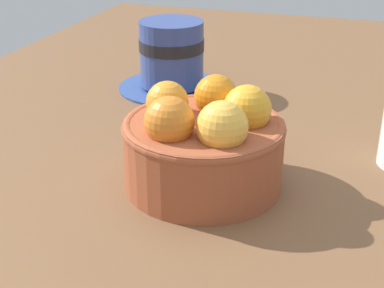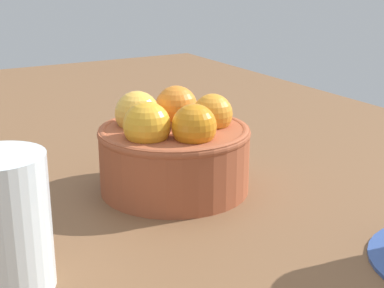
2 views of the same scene
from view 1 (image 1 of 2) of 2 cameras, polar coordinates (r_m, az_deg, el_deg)
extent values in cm
cube|color=brown|center=(53.47, 1.10, -6.12)|extent=(147.71, 85.05, 4.48)
cylinder|color=#9E4C2D|center=(50.91, 1.14, -0.99)|extent=(14.33, 14.33, 6.17)
torus|color=#9E4C2D|center=(49.79, 1.17, 1.78)|extent=(14.53, 14.53, 1.00)
sphere|color=#F6B642|center=(46.01, 3.07, 1.77)|extent=(4.32, 4.32, 4.32)
sphere|color=gold|center=(49.70, 5.56, 3.51)|extent=(4.32, 4.32, 4.32)
sphere|color=orange|center=(52.68, 2.09, 4.89)|extent=(4.06, 4.06, 4.06)
sphere|color=orange|center=(51.10, -2.50, 4.23)|extent=(3.88, 3.88, 3.88)
sphere|color=orange|center=(46.95, -2.30, 2.28)|extent=(4.27, 4.27, 4.27)
cylinder|color=#324E91|center=(76.28, -2.01, 5.85)|extent=(14.27, 14.27, 0.60)
cylinder|color=#33478C|center=(74.90, -2.06, 9.12)|extent=(8.36, 8.36, 8.48)
cylinder|color=black|center=(74.59, -2.07, 9.99)|extent=(8.52, 8.52, 1.53)
camera|label=2|loc=(0.91, 27.17, 20.12)|focal=54.55mm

